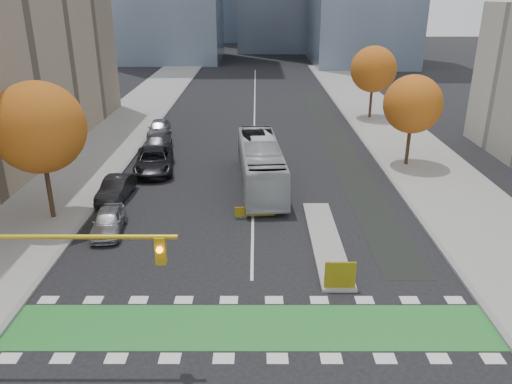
{
  "coord_description": "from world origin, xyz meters",
  "views": [
    {
      "loc": [
        0.22,
        -15.31,
        12.6
      ],
      "look_at": [
        0.2,
        8.81,
        3.0
      ],
      "focal_mm": 35.0,
      "sensor_mm": 36.0,
      "label": 1
    }
  ],
  "objects_px": {
    "parked_car_b": "(116,188)",
    "hazard_board": "(340,275)",
    "tree_west": "(39,128)",
    "parked_car_d": "(154,161)",
    "traffic_signal_west": "(17,265)",
    "parked_car_a": "(108,221)",
    "tree_east_far": "(373,69)",
    "parked_car_c": "(157,144)",
    "bus": "(261,164)",
    "parked_car_e": "(159,128)",
    "tree_east_near": "(413,104)"
  },
  "relations": [
    {
      "from": "parked_car_b",
      "to": "hazard_board",
      "type": "bearing_deg",
      "value": -36.53
    },
    {
      "from": "tree_west",
      "to": "parked_car_d",
      "type": "xyz_separation_m",
      "value": [
        4.44,
        8.65,
        -4.78
      ]
    },
    {
      "from": "traffic_signal_west",
      "to": "parked_car_a",
      "type": "height_order",
      "value": "traffic_signal_west"
    },
    {
      "from": "hazard_board",
      "to": "tree_east_far",
      "type": "bearing_deg",
      "value": 75.88
    },
    {
      "from": "parked_car_c",
      "to": "parked_car_d",
      "type": "relative_size",
      "value": 0.81
    },
    {
      "from": "bus",
      "to": "parked_car_a",
      "type": "xyz_separation_m",
      "value": [
        -8.65,
        -7.4,
        -0.9
      ]
    },
    {
      "from": "tree_east_far",
      "to": "parked_car_e",
      "type": "distance_m",
      "value": 23.15
    },
    {
      "from": "tree_east_far",
      "to": "parked_car_a",
      "type": "distance_m",
      "value": 34.96
    },
    {
      "from": "tree_east_far",
      "to": "parked_car_e",
      "type": "bearing_deg",
      "value": -161.12
    },
    {
      "from": "parked_car_b",
      "to": "parked_car_e",
      "type": "distance_m",
      "value": 15.5
    },
    {
      "from": "traffic_signal_west",
      "to": "bus",
      "type": "distance_m",
      "value": 20.09
    },
    {
      "from": "tree_west",
      "to": "tree_east_near",
      "type": "height_order",
      "value": "tree_west"
    },
    {
      "from": "parked_car_d",
      "to": "tree_west",
      "type": "bearing_deg",
      "value": -124.79
    },
    {
      "from": "traffic_signal_west",
      "to": "parked_car_b",
      "type": "xyz_separation_m",
      "value": [
        -1.07,
        15.66,
        -3.31
      ]
    },
    {
      "from": "tree_east_near",
      "to": "parked_car_c",
      "type": "distance_m",
      "value": 21.04
    },
    {
      "from": "hazard_board",
      "to": "parked_car_a",
      "type": "distance_m",
      "value": 13.52
    },
    {
      "from": "traffic_signal_west",
      "to": "bus",
      "type": "height_order",
      "value": "traffic_signal_west"
    },
    {
      "from": "parked_car_d",
      "to": "parked_car_b",
      "type": "bearing_deg",
      "value": -112.32
    },
    {
      "from": "tree_east_far",
      "to": "parked_car_d",
      "type": "bearing_deg",
      "value": -139.13
    },
    {
      "from": "tree_east_far",
      "to": "bus",
      "type": "relative_size",
      "value": 0.67
    },
    {
      "from": "bus",
      "to": "parked_car_c",
      "type": "xyz_separation_m",
      "value": [
        -8.81,
        8.09,
        -0.89
      ]
    },
    {
      "from": "tree_west",
      "to": "parked_car_e",
      "type": "xyz_separation_m",
      "value": [
        3.0,
        18.65,
        -4.82
      ]
    },
    {
      "from": "tree_west",
      "to": "traffic_signal_west",
      "type": "height_order",
      "value": "tree_west"
    },
    {
      "from": "tree_west",
      "to": "parked_car_b",
      "type": "distance_m",
      "value": 6.55
    },
    {
      "from": "parked_car_c",
      "to": "parked_car_e",
      "type": "xyz_separation_m",
      "value": [
        -0.7,
        5.0,
        0.09
      ]
    },
    {
      "from": "tree_east_near",
      "to": "parked_car_b",
      "type": "height_order",
      "value": "tree_east_near"
    },
    {
      "from": "traffic_signal_west",
      "to": "parked_car_e",
      "type": "height_order",
      "value": "traffic_signal_west"
    },
    {
      "from": "parked_car_c",
      "to": "traffic_signal_west",
      "type": "bearing_deg",
      "value": -85.83
    },
    {
      "from": "tree_east_far",
      "to": "parked_car_b",
      "type": "distance_m",
      "value": 31.7
    },
    {
      "from": "hazard_board",
      "to": "traffic_signal_west",
      "type": "height_order",
      "value": "traffic_signal_west"
    },
    {
      "from": "traffic_signal_west",
      "to": "parked_car_c",
      "type": "bearing_deg",
      "value": 90.81
    },
    {
      "from": "parked_car_a",
      "to": "parked_car_c",
      "type": "relative_size",
      "value": 0.83
    },
    {
      "from": "tree_east_far",
      "to": "tree_west",
      "type": "bearing_deg",
      "value": -133.3
    },
    {
      "from": "hazard_board",
      "to": "tree_west",
      "type": "bearing_deg",
      "value": 154.01
    },
    {
      "from": "tree_east_near",
      "to": "parked_car_a",
      "type": "relative_size",
      "value": 1.75
    },
    {
      "from": "tree_east_far",
      "to": "parked_car_d",
      "type": "relative_size",
      "value": 1.27
    },
    {
      "from": "tree_west",
      "to": "parked_car_e",
      "type": "height_order",
      "value": "tree_west"
    },
    {
      "from": "hazard_board",
      "to": "parked_car_b",
      "type": "distance_m",
      "value": 17.0
    },
    {
      "from": "tree_east_near",
      "to": "parked_car_d",
      "type": "xyz_separation_m",
      "value": [
        -19.56,
        -1.35,
        -4.03
      ]
    },
    {
      "from": "hazard_board",
      "to": "bus",
      "type": "relative_size",
      "value": 0.12
    },
    {
      "from": "parked_car_c",
      "to": "bus",
      "type": "bearing_deg",
      "value": -39.22
    },
    {
      "from": "traffic_signal_west",
      "to": "bus",
      "type": "relative_size",
      "value": 0.75
    },
    {
      "from": "parked_car_a",
      "to": "parked_car_b",
      "type": "xyz_separation_m",
      "value": [
        -0.86,
        5.0,
        0.03
      ]
    },
    {
      "from": "tree_west",
      "to": "parked_car_a",
      "type": "bearing_deg",
      "value": -25.55
    },
    {
      "from": "parked_car_b",
      "to": "traffic_signal_west",
      "type": "bearing_deg",
      "value": -82.51
    },
    {
      "from": "tree_east_far",
      "to": "parked_car_d",
      "type": "height_order",
      "value": "tree_east_far"
    },
    {
      "from": "tree_east_near",
      "to": "bus",
      "type": "distance_m",
      "value": 12.75
    },
    {
      "from": "tree_east_near",
      "to": "tree_west",
      "type": "bearing_deg",
      "value": -157.38
    },
    {
      "from": "hazard_board",
      "to": "tree_east_far",
      "type": "height_order",
      "value": "tree_east_far"
    },
    {
      "from": "bus",
      "to": "parked_car_e",
      "type": "height_order",
      "value": "bus"
    }
  ]
}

